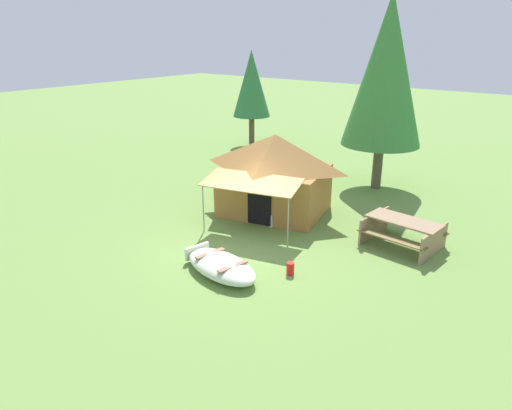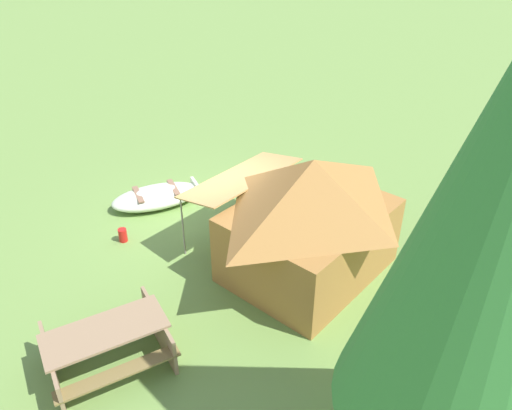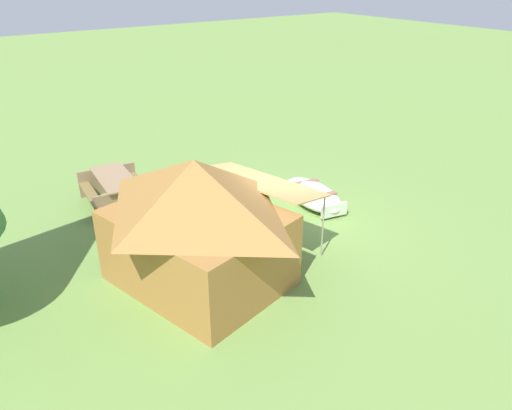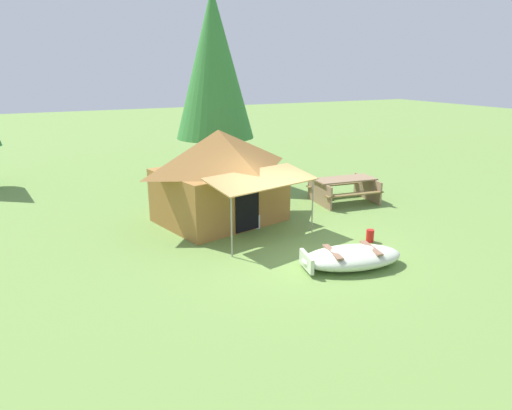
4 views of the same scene
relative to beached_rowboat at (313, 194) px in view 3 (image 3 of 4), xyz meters
name	(u,v)px [view 3 (image 3 of 4)]	position (x,y,z in m)	size (l,w,h in m)	color
ground_plane	(280,227)	(-0.59, 1.55, -0.22)	(80.00, 80.00, 0.00)	olive
beached_rowboat	(313,194)	(0.00, 0.00, 0.00)	(2.42, 1.52, 0.43)	beige
canvas_cabin_tent	(197,221)	(-1.38, 4.17, 1.10)	(3.88, 4.35, 2.55)	#A46F35
picnic_table	(116,187)	(2.87, 4.20, 0.26)	(2.09, 1.72, 0.77)	#947656
cooler_box	(228,249)	(-0.96, 3.26, -0.03)	(0.58, 0.38, 0.39)	silver
fuel_can	(252,189)	(1.34, 1.01, -0.07)	(0.19, 0.19, 0.31)	red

